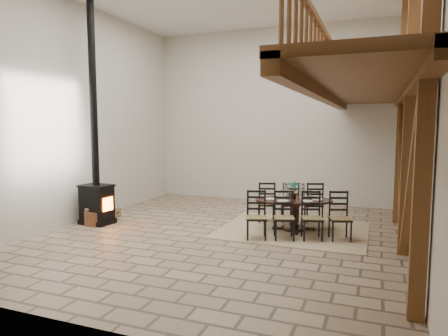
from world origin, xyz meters
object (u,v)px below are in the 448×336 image
at_px(log_basket, 95,217).
at_px(log_stack, 109,213).
at_px(wood_stove, 96,175).
at_px(dining_table, 294,215).

xyz_separation_m(log_basket, log_stack, (-0.13, 0.66, -0.05)).
bearing_deg(log_basket, wood_stove, 105.95).
bearing_deg(log_stack, dining_table, 4.97).
height_order(dining_table, log_stack, dining_table).
relative_size(wood_stove, log_basket, 10.49).
xyz_separation_m(dining_table, wood_stove, (-4.30, -0.94, 0.76)).
relative_size(dining_table, wood_stove, 0.45).
bearing_deg(dining_table, wood_stove, 174.34).
xyz_separation_m(wood_stove, log_basket, (0.03, -0.10, -0.95)).
height_order(dining_table, log_basket, dining_table).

